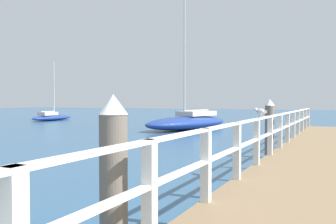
{
  "coord_description": "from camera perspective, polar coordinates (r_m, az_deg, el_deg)",
  "views": [
    {
      "loc": [
        0.45,
        0.95,
        1.74
      ],
      "look_at": [
        -4.08,
        10.21,
        1.44
      ],
      "focal_mm": 38.45,
      "sensor_mm": 36.0,
      "label": 1
    }
  ],
  "objects": [
    {
      "name": "pier_deck",
      "position": [
        10.16,
        23.4,
        -7.2
      ],
      "size": [
        2.58,
        21.97,
        0.39
      ],
      "primitive_type": "cube",
      "color": "#846B4C",
      "rests_on": "ground_plane"
    },
    {
      "name": "pier_railing",
      "position": [
        10.2,
        16.65,
        -2.53
      ],
      "size": [
        0.12,
        20.49,
        0.99
      ],
      "color": "silver",
      "rests_on": "pier_deck"
    },
    {
      "name": "dock_piling_near",
      "position": [
        3.67,
        -8.63,
        -11.34
      ],
      "size": [
        0.29,
        0.29,
        1.81
      ],
      "color": "#6B6056",
      "rests_on": "ground_plane"
    },
    {
      "name": "dock_piling_far",
      "position": [
        11.5,
        15.8,
        -2.49
      ],
      "size": [
        0.29,
        0.29,
        1.81
      ],
      "color": "#6B6056",
      "rests_on": "ground_plane"
    },
    {
      "name": "seagull_foreground",
      "position": [
        8.24,
        14.4,
        0.07
      ],
      "size": [
        0.37,
        0.37,
        0.21
      ],
      "rotation": [
        0.0,
        0.0,
        0.79
      ],
      "color": "white",
      "rests_on": "pier_railing"
    },
    {
      "name": "boat_0",
      "position": [
        22.29,
        3.29,
        -1.56
      ],
      "size": [
        4.22,
        7.59,
        8.96
      ],
      "rotation": [
        0.0,
        0.0,
        2.88
      ],
      "color": "navy",
      "rests_on": "ground_plane"
    },
    {
      "name": "boat_2",
      "position": [
        34.34,
        -17.93,
        -0.76
      ],
      "size": [
        1.93,
        5.11,
        5.38
      ],
      "rotation": [
        0.0,
        0.0,
        0.08
      ],
      "color": "navy",
      "rests_on": "ground_plane"
    }
  ]
}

